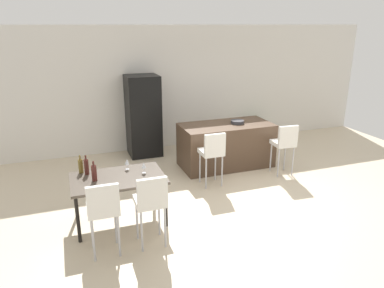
% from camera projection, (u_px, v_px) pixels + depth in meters
% --- Properties ---
extents(ground_plane, '(10.00, 10.00, 0.00)m').
position_uv_depth(ground_plane, '(237.00, 190.00, 6.67)').
color(ground_plane, beige).
extents(back_wall, '(10.00, 0.12, 2.90)m').
position_uv_depth(back_wall, '(185.00, 87.00, 8.83)').
color(back_wall, silver).
rests_on(back_wall, ground_plane).
extents(kitchen_island, '(1.92, 0.94, 0.92)m').
position_uv_depth(kitchen_island, '(226.00, 145.00, 7.69)').
color(kitchen_island, '#4C3828').
rests_on(kitchen_island, ground_plane).
extents(bar_chair_left, '(0.40, 0.40, 1.05)m').
position_uv_depth(bar_chair_left, '(212.00, 151.00, 6.63)').
color(bar_chair_left, white).
rests_on(bar_chair_left, ground_plane).
extents(bar_chair_middle, '(0.43, 0.43, 1.05)m').
position_uv_depth(bar_chair_middle, '(285.00, 142.00, 7.13)').
color(bar_chair_middle, white).
rests_on(bar_chair_middle, ground_plane).
extents(dining_table, '(1.38, 0.87, 0.74)m').
position_uv_depth(dining_table, '(118.00, 181.00, 5.40)').
color(dining_table, '#4C4238').
rests_on(dining_table, ground_plane).
extents(dining_chair_near, '(0.41, 0.41, 1.05)m').
position_uv_depth(dining_chair_near, '(103.00, 207.00, 4.58)').
color(dining_chair_near, white).
rests_on(dining_chair_near, ground_plane).
extents(dining_chair_far, '(0.40, 0.40, 1.05)m').
position_uv_depth(dining_chair_far, '(151.00, 200.00, 4.78)').
color(dining_chair_far, white).
rests_on(dining_chair_far, ground_plane).
extents(wine_bottle_right, '(0.08, 0.08, 0.30)m').
position_uv_depth(wine_bottle_right, '(94.00, 173.00, 5.23)').
color(wine_bottle_right, '#471E19').
rests_on(wine_bottle_right, dining_table).
extents(wine_bottle_middle, '(0.07, 0.07, 0.28)m').
position_uv_depth(wine_bottle_middle, '(81.00, 166.00, 5.51)').
color(wine_bottle_middle, brown).
rests_on(wine_bottle_middle, dining_table).
extents(wine_bottle_corner, '(0.07, 0.07, 0.30)m').
position_uv_depth(wine_bottle_corner, '(86.00, 167.00, 5.45)').
color(wine_bottle_corner, '#471E19').
rests_on(wine_bottle_corner, dining_table).
extents(wine_glass_left, '(0.07, 0.07, 0.17)m').
position_uv_depth(wine_glass_left, '(144.00, 165.00, 5.50)').
color(wine_glass_left, silver).
rests_on(wine_glass_left, dining_table).
extents(wine_glass_far, '(0.07, 0.07, 0.17)m').
position_uv_depth(wine_glass_far, '(127.00, 162.00, 5.63)').
color(wine_glass_far, silver).
rests_on(wine_glass_far, dining_table).
extents(refrigerator, '(0.72, 0.68, 1.84)m').
position_uv_depth(refrigerator, '(143.00, 116.00, 8.23)').
color(refrigerator, black).
rests_on(refrigerator, ground_plane).
extents(fruit_bowl, '(0.28, 0.28, 0.07)m').
position_uv_depth(fruit_bowl, '(237.00, 122.00, 7.58)').
color(fruit_bowl, '#333338').
rests_on(fruit_bowl, kitchen_island).
extents(potted_plant, '(0.42, 0.42, 0.61)m').
position_uv_depth(potted_plant, '(259.00, 127.00, 9.37)').
color(potted_plant, '#996B4C').
rests_on(potted_plant, ground_plane).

